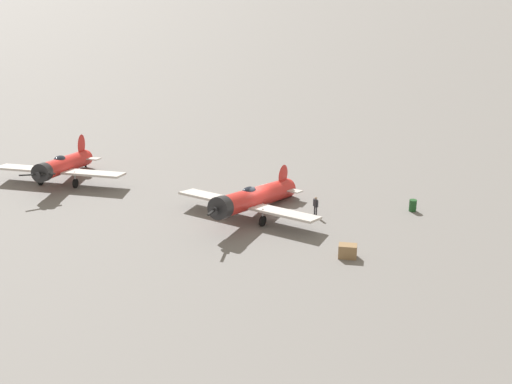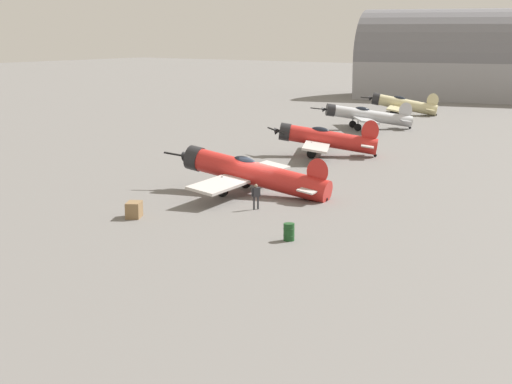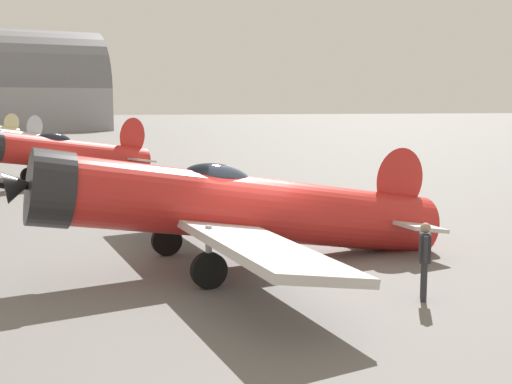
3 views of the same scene
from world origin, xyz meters
name	(u,v)px [view 3 (image 3 of 3)]	position (x,y,z in m)	size (l,w,h in m)	color
ground_plane	(256,263)	(0.00, 0.00, 0.00)	(400.00, 400.00, 0.00)	slate
airplane_foreground	(236,208)	(0.52, 0.08, 1.42)	(12.22, 11.82, 3.23)	red
airplane_mid_apron	(61,154)	(5.33, -17.47, 1.52)	(9.70, 11.01, 3.32)	red
ground_crew_mechanic	(425,253)	(-2.56, 3.83, 0.97)	(0.38, 0.57, 1.60)	#2D2D33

